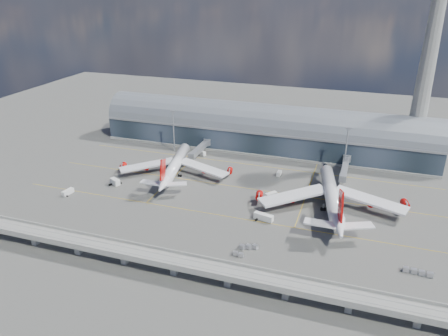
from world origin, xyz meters
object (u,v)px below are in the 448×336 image
(airliner_left, at_px, (175,165))
(service_truck_1, at_px, (115,182))
(service_truck_5, at_px, (202,153))
(cargo_train_2, at_px, (418,272))
(control_tower, at_px, (426,72))
(service_truck_4, at_px, (279,174))
(cargo_train_0, at_px, (238,254))
(service_truck_2, at_px, (264,217))
(service_truck_3, at_px, (271,195))
(service_truck_0, at_px, (68,192))
(floodlight_mast_left, at_px, (174,130))
(floodlight_mast_right, at_px, (346,149))
(airliner_right, at_px, (332,197))
(cargo_train_1, at_px, (249,247))

(airliner_left, height_order, service_truck_1, airliner_left)
(service_truck_5, bearing_deg, cargo_train_2, -98.83)
(control_tower, relative_size, service_truck_4, 23.60)
(service_truck_4, bearing_deg, service_truck_5, 165.60)
(cargo_train_0, bearing_deg, service_truck_2, -14.83)
(service_truck_3, xyz_separation_m, service_truck_4, (-1.78, 26.70, -0.20))
(service_truck_4, height_order, cargo_train_2, service_truck_4)
(cargo_train_2, bearing_deg, cargo_train_0, 94.09)
(service_truck_0, xyz_separation_m, cargo_train_0, (93.39, -22.84, -0.55))
(service_truck_2, distance_m, service_truck_5, 82.33)
(floodlight_mast_left, relative_size, service_truck_3, 4.27)
(floodlight_mast_left, relative_size, service_truck_1, 4.08)
(floodlight_mast_right, relative_size, service_truck_2, 2.85)
(service_truck_0, relative_size, service_truck_3, 1.09)
(floodlight_mast_right, relative_size, airliner_right, 0.36)
(service_truck_1, relative_size, service_truck_2, 0.70)
(control_tower, height_order, floodlight_mast_right, control_tower)
(airliner_right, bearing_deg, cargo_train_1, -132.75)
(service_truck_3, bearing_deg, service_truck_5, -179.98)
(airliner_right, distance_m, service_truck_1, 107.24)
(airliner_right, height_order, service_truck_5, airliner_right)
(service_truck_0, height_order, cargo_train_1, service_truck_0)
(floodlight_mast_left, bearing_deg, service_truck_3, -30.92)
(cargo_train_0, bearing_deg, floodlight_mast_left, 27.11)
(service_truck_2, relative_size, cargo_train_0, 1.93)
(service_truck_5, xyz_separation_m, cargo_train_0, (50.49, -91.80, -0.61))
(cargo_train_0, bearing_deg, floodlight_mast_right, -28.32)
(floodlight_mast_right, bearing_deg, service_truck_5, -179.63)
(airliner_left, distance_m, cargo_train_2, 128.01)
(airliner_right, relative_size, service_truck_0, 10.98)
(cargo_train_1, bearing_deg, service_truck_1, 88.24)
(airliner_right, height_order, service_truck_0, airliner_right)
(airliner_right, relative_size, service_truck_1, 11.39)
(service_truck_2, bearing_deg, cargo_train_0, -172.80)
(service_truck_2, xyz_separation_m, service_truck_4, (-3.38, 48.38, -0.38))
(service_truck_1, bearing_deg, control_tower, -34.02)
(service_truck_1, xyz_separation_m, cargo_train_2, (141.25, -30.07, -0.77))
(floodlight_mast_left, height_order, airliner_left, floodlight_mast_left)
(floodlight_mast_left, distance_m, airliner_right, 106.84)
(service_truck_2, bearing_deg, service_truck_0, 106.30)
(service_truck_0, distance_m, cargo_train_0, 96.14)
(service_truck_5, bearing_deg, airliner_right, -91.10)
(floodlight_mast_right, distance_m, service_truck_5, 83.05)
(floodlight_mast_left, bearing_deg, cargo_train_0, -53.49)
(service_truck_1, distance_m, cargo_train_1, 86.82)
(airliner_left, bearing_deg, service_truck_0, -148.12)
(floodlight_mast_left, height_order, service_truck_0, floodlight_mast_left)
(cargo_train_0, distance_m, cargo_train_1, 6.47)
(airliner_right, bearing_deg, control_tower, 50.99)
(service_truck_0, relative_size, service_truck_1, 1.04)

